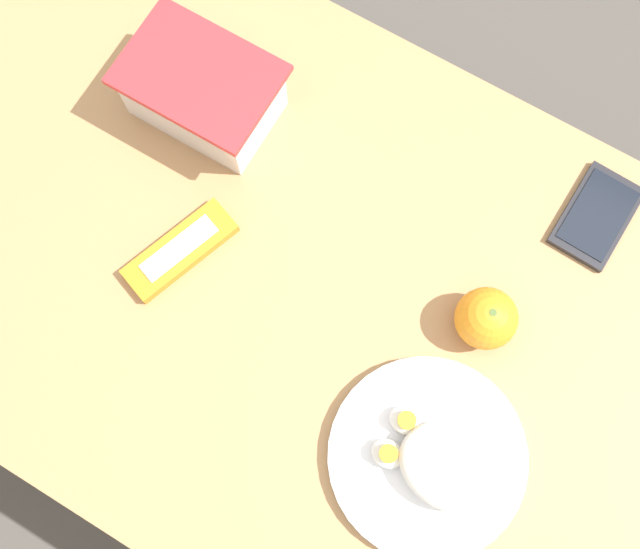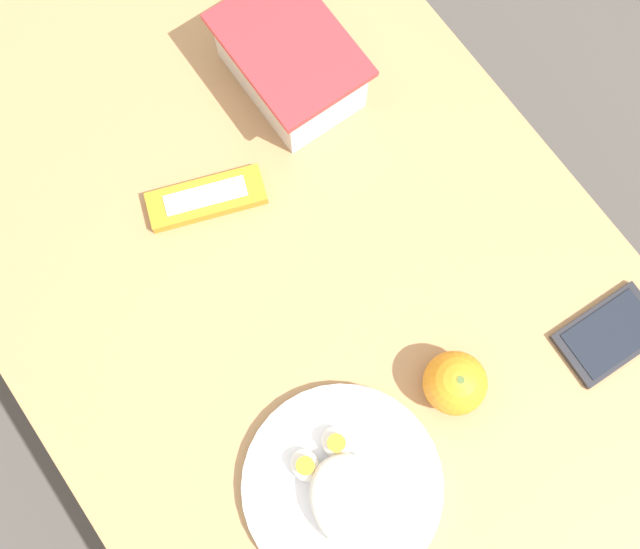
% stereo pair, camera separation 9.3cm
% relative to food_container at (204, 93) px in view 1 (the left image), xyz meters
% --- Properties ---
extents(ground_plane, '(10.00, 10.00, 0.00)m').
position_rel_food_container_xyz_m(ground_plane, '(0.26, -0.15, -0.75)').
color(ground_plane, '#4C4742').
extents(table, '(1.24, 0.75, 0.70)m').
position_rel_food_container_xyz_m(table, '(0.26, -0.15, -0.12)').
color(table, '#AD7F51').
rests_on(table, ground_plane).
extents(food_container, '(0.19, 0.14, 0.10)m').
position_rel_food_container_xyz_m(food_container, '(0.00, 0.00, 0.00)').
color(food_container, white).
rests_on(food_container, table).
extents(orange_fruit, '(0.08, 0.08, 0.08)m').
position_rel_food_container_xyz_m(orange_fruit, '(0.46, -0.08, -0.00)').
color(orange_fruit, orange).
rests_on(orange_fruit, table).
extents(rice_plate, '(0.24, 0.24, 0.07)m').
position_rel_food_container_xyz_m(rice_plate, '(0.48, -0.26, -0.02)').
color(rice_plate, white).
rests_on(rice_plate, table).
extents(candy_bar, '(0.10, 0.16, 0.02)m').
position_rel_food_container_xyz_m(candy_bar, '(0.08, -0.19, -0.03)').
color(candy_bar, orange).
rests_on(candy_bar, table).
extents(cell_phone, '(0.08, 0.13, 0.01)m').
position_rel_food_container_xyz_m(cell_phone, '(0.52, 0.12, -0.04)').
color(cell_phone, '#232328').
rests_on(cell_phone, table).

